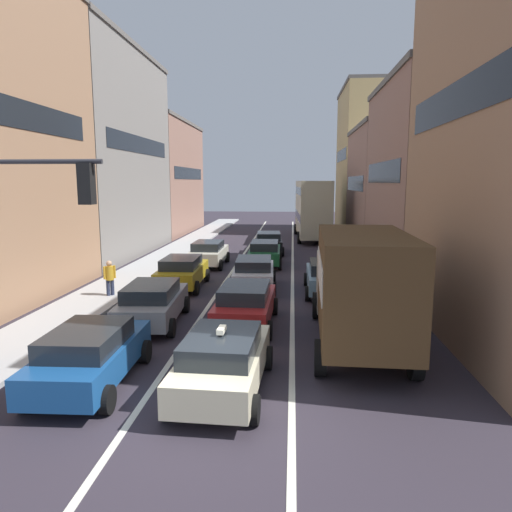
% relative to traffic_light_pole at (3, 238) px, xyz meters
% --- Properties ---
extents(ground_plane, '(140.00, 140.00, 0.00)m').
position_rel_traffic_light_pole_xyz_m(ground_plane, '(4.45, -0.07, -3.82)').
color(ground_plane, '#322B35').
extents(sidewalk_left, '(2.60, 64.00, 0.14)m').
position_rel_traffic_light_pole_xyz_m(sidewalk_left, '(-2.25, 19.93, -3.75)').
color(sidewalk_left, '#B0B0B0').
rests_on(sidewalk_left, ground).
extents(lane_stripe_left, '(0.16, 60.00, 0.01)m').
position_rel_traffic_light_pole_xyz_m(lane_stripe_left, '(2.75, 19.93, -3.81)').
color(lane_stripe_left, silver).
rests_on(lane_stripe_left, ground).
extents(lane_stripe_right, '(0.16, 60.00, 0.01)m').
position_rel_traffic_light_pole_xyz_m(lane_stripe_right, '(6.15, 19.93, -3.81)').
color(lane_stripe_right, silver).
rests_on(lane_stripe_right, ground).
extents(building_row_left, '(7.20, 43.90, 13.92)m').
position_rel_traffic_light_pole_xyz_m(building_row_left, '(-7.55, 20.75, 2.69)').
color(building_row_left, '#9E7556').
rests_on(building_row_left, ground).
extents(building_row_right, '(7.20, 43.90, 14.03)m').
position_rel_traffic_light_pole_xyz_m(building_row_right, '(14.35, 21.93, 2.26)').
color(building_row_right, tan).
rests_on(building_row_right, ground).
extents(traffic_light_pole, '(3.58, 0.38, 5.50)m').
position_rel_traffic_light_pole_xyz_m(traffic_light_pole, '(0.00, 0.00, 0.00)').
color(traffic_light_pole, '#2D2D33').
rests_on(traffic_light_pole, ground).
extents(removalist_box_truck, '(2.89, 7.77, 3.58)m').
position_rel_traffic_light_pole_xyz_m(removalist_box_truck, '(8.15, 4.56, -1.84)').
color(removalist_box_truck, '#B7B29E').
rests_on(removalist_box_truck, ground).
extents(taxi_centre_lane_front, '(2.22, 4.38, 1.66)m').
position_rel_traffic_light_pole_xyz_m(taxi_centre_lane_front, '(4.51, 1.11, -3.02)').
color(taxi_centre_lane_front, beige).
rests_on(taxi_centre_lane_front, ground).
extents(sedan_left_lane_front, '(2.15, 4.35, 1.49)m').
position_rel_traffic_light_pole_xyz_m(sedan_left_lane_front, '(1.19, 1.25, -3.02)').
color(sedan_left_lane_front, '#194C8C').
rests_on(sedan_left_lane_front, ground).
extents(sedan_centre_lane_second, '(2.16, 4.35, 1.49)m').
position_rel_traffic_light_pole_xyz_m(sedan_centre_lane_second, '(4.51, 6.38, -3.02)').
color(sedan_centre_lane_second, '#A51E1E').
rests_on(sedan_centre_lane_second, ground).
extents(wagon_left_lane_second, '(2.27, 4.40, 1.49)m').
position_rel_traffic_light_pole_xyz_m(wagon_left_lane_second, '(1.23, 6.30, -3.02)').
color(wagon_left_lane_second, gray).
rests_on(wagon_left_lane_second, ground).
extents(hatchback_centre_lane_third, '(2.21, 4.37, 1.49)m').
position_rel_traffic_light_pole_xyz_m(hatchback_centre_lane_third, '(4.34, 12.10, -3.02)').
color(hatchback_centre_lane_third, silver).
rests_on(hatchback_centre_lane_third, ground).
extents(sedan_left_lane_third, '(2.13, 4.33, 1.49)m').
position_rel_traffic_light_pole_xyz_m(sedan_left_lane_third, '(0.93, 12.08, -3.02)').
color(sedan_left_lane_third, '#B29319').
rests_on(sedan_left_lane_third, ground).
extents(coupe_centre_lane_fourth, '(2.12, 4.33, 1.49)m').
position_rel_traffic_light_pole_xyz_m(coupe_centre_lane_fourth, '(4.47, 18.35, -3.02)').
color(coupe_centre_lane_fourth, '#19592D').
rests_on(coupe_centre_lane_fourth, ground).
extents(sedan_left_lane_fourth, '(2.07, 4.31, 1.49)m').
position_rel_traffic_light_pole_xyz_m(sedan_left_lane_fourth, '(1.13, 17.99, -3.02)').
color(sedan_left_lane_fourth, beige).
rests_on(sedan_left_lane_fourth, ground).
extents(sedan_centre_lane_fifth, '(2.28, 4.41, 1.49)m').
position_rel_traffic_light_pole_xyz_m(sedan_centre_lane_fifth, '(4.46, 23.39, -3.02)').
color(sedan_centre_lane_fifth, black).
rests_on(sedan_centre_lane_fifth, ground).
extents(sedan_right_lane_behind_truck, '(2.07, 4.31, 1.49)m').
position_rel_traffic_light_pole_xyz_m(sedan_right_lane_behind_truck, '(7.72, 11.45, -3.02)').
color(sedan_right_lane_behind_truck, '#759EB7').
rests_on(sedan_right_lane_behind_truck, ground).
extents(bus_mid_queue_primary, '(3.06, 10.58, 5.06)m').
position_rel_traffic_light_pole_xyz_m(bus_mid_queue_primary, '(7.82, 31.91, -0.99)').
color(bus_mid_queue_primary, '#BFB793').
rests_on(bus_mid_queue_primary, ground).
extents(pedestrian_near_kerb, '(0.43, 0.39, 1.66)m').
position_rel_traffic_light_pole_xyz_m(pedestrian_near_kerb, '(-1.70, 9.81, -2.87)').
color(pedestrian_near_kerb, '#262D47').
rests_on(pedestrian_near_kerb, ground).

